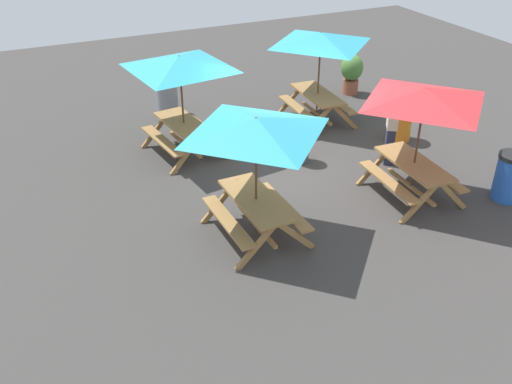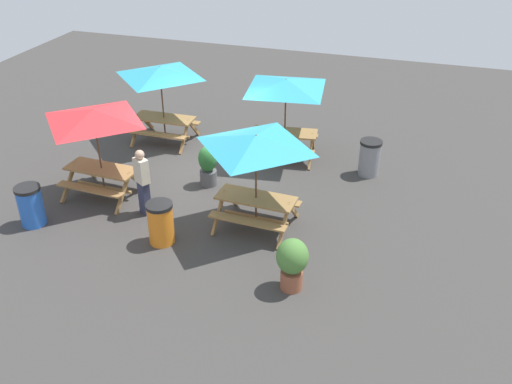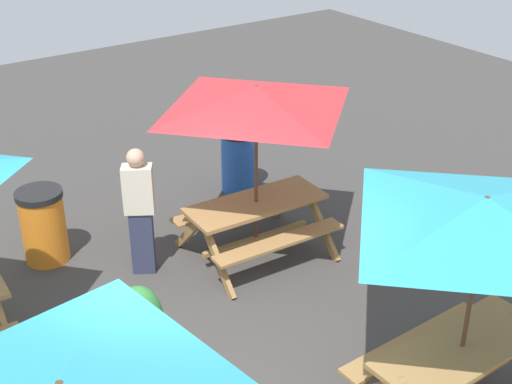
% 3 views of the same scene
% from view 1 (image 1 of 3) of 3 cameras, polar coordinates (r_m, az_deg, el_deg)
% --- Properties ---
extents(ground_plane, '(24.00, 24.00, 0.00)m').
position_cam_1_polar(ground_plane, '(12.52, 3.02, 2.25)').
color(ground_plane, '#3D3A38').
rests_on(ground_plane, ground).
extents(picnic_table_0, '(2.04, 2.04, 2.34)m').
position_cam_1_polar(picnic_table_0, '(9.39, -0.00, 5.73)').
color(picnic_table_0, olive).
rests_on(picnic_table_0, ground).
extents(picnic_table_1, '(2.10, 2.10, 2.34)m').
position_cam_1_polar(picnic_table_1, '(11.09, 16.43, 8.47)').
color(picnic_table_1, olive).
rests_on(picnic_table_1, ground).
extents(picnic_table_2, '(2.10, 2.10, 2.34)m').
position_cam_1_polar(picnic_table_2, '(14.30, 6.46, 14.38)').
color(picnic_table_2, olive).
rests_on(picnic_table_2, ground).
extents(picnic_table_3, '(2.80, 2.80, 2.34)m').
position_cam_1_polar(picnic_table_3, '(12.57, -7.61, 12.02)').
color(picnic_table_3, olive).
rests_on(picnic_table_3, ground).
extents(trash_bin_blue, '(0.59, 0.59, 0.98)m').
position_cam_1_polar(trash_bin_blue, '(12.27, 24.02, 1.41)').
color(trash_bin_blue, blue).
rests_on(trash_bin_blue, ground).
extents(trash_bin_gray, '(0.59, 0.59, 0.98)m').
position_cam_1_polar(trash_bin_gray, '(15.37, -8.89, 9.49)').
color(trash_bin_gray, gray).
rests_on(trash_bin_gray, ground).
extents(trash_bin_orange, '(0.59, 0.59, 0.98)m').
position_cam_1_polar(trash_bin_orange, '(14.12, 14.21, 6.95)').
color(trash_bin_orange, orange).
rests_on(trash_bin_orange, ground).
extents(potted_plant_0, '(0.63, 0.63, 1.13)m').
position_cam_1_polar(potted_plant_0, '(16.77, 9.54, 11.79)').
color(potted_plant_0, '#935138').
rests_on(potted_plant_0, ground).
extents(potted_plant_1, '(0.48, 0.48, 1.09)m').
position_cam_1_polar(potted_plant_1, '(12.66, 4.36, 5.40)').
color(potted_plant_1, '#59595B').
rests_on(potted_plant_1, ground).
extents(person_standing, '(0.42, 0.38, 1.67)m').
position_cam_1_polar(person_standing, '(12.76, 13.42, 6.41)').
color(person_standing, '#2D334C').
rests_on(person_standing, ground).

